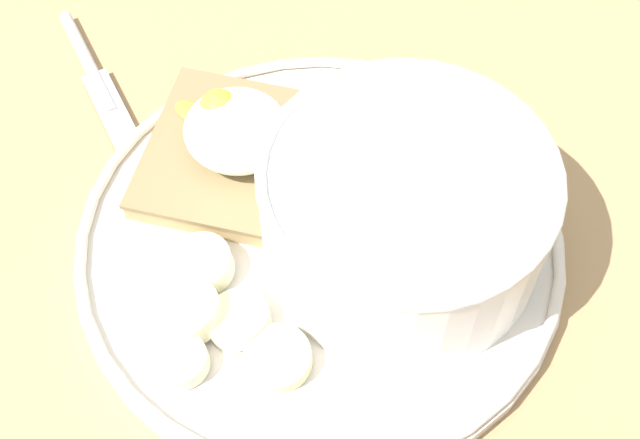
% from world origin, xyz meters
% --- Properties ---
extents(ground_plane, '(1.20, 1.20, 0.02)m').
position_xyz_m(ground_plane, '(0.00, 0.00, 0.01)').
color(ground_plane, '#A58055').
rests_on(ground_plane, ground).
extents(plate, '(0.26, 0.26, 0.02)m').
position_xyz_m(plate, '(0.00, 0.00, 0.03)').
color(plate, silver).
rests_on(plate, ground_plane).
extents(oatmeal_bowl, '(0.15, 0.15, 0.07)m').
position_xyz_m(oatmeal_bowl, '(-0.04, -0.01, 0.06)').
color(oatmeal_bowl, white).
rests_on(oatmeal_bowl, plate).
extents(toast_slice, '(0.11, 0.11, 0.01)m').
position_xyz_m(toast_slice, '(0.05, -0.04, 0.04)').
color(toast_slice, olive).
rests_on(toast_slice, plate).
extents(poached_egg, '(0.08, 0.06, 0.04)m').
position_xyz_m(poached_egg, '(0.06, -0.04, 0.06)').
color(poached_egg, white).
rests_on(poached_egg, toast_slice).
extents(banana_slice_front, '(0.05, 0.05, 0.01)m').
position_xyz_m(banana_slice_front, '(0.03, 0.06, 0.04)').
color(banana_slice_front, '#EFEDC8').
rests_on(banana_slice_front, plate).
extents(banana_slice_left, '(0.05, 0.05, 0.01)m').
position_xyz_m(banana_slice_left, '(0.01, 0.07, 0.04)').
color(banana_slice_left, beige).
rests_on(banana_slice_left, plate).
extents(banana_slice_back, '(0.04, 0.04, 0.02)m').
position_xyz_m(banana_slice_back, '(0.06, 0.03, 0.04)').
color(banana_slice_back, beige).
rests_on(banana_slice_back, plate).
extents(banana_slice_right, '(0.03, 0.03, 0.01)m').
position_xyz_m(banana_slice_right, '(0.05, 0.09, 0.04)').
color(banana_slice_right, '#F4E2C2').
rests_on(banana_slice_right, plate).
extents(banana_slice_inner, '(0.04, 0.04, 0.02)m').
position_xyz_m(banana_slice_inner, '(0.06, 0.06, 0.04)').
color(banana_slice_inner, beige).
rests_on(banana_slice_inner, plate).
extents(knife, '(0.09, 0.11, 0.01)m').
position_xyz_m(knife, '(0.16, -0.09, 0.02)').
color(knife, silver).
rests_on(knife, ground_plane).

